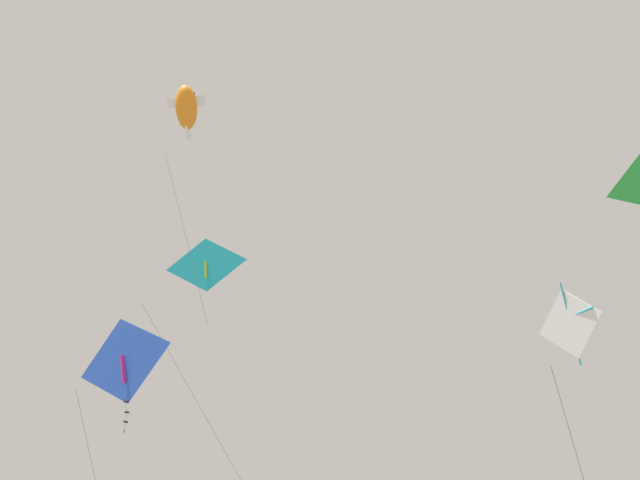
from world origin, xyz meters
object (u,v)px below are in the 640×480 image
Objects in this scene: kite_fish_upper_right at (186,108)px; kite_delta_far_centre at (207,267)px; kite_delta_low_drifter at (126,362)px; kite_diamond_near_left at (570,324)px.

kite_fish_upper_right is 1.11× the size of kite_delta_far_centre.
kite_delta_low_drifter is at bearing -143.51° from kite_delta_far_centre.
kite_delta_far_centre is 5.17m from kite_delta_low_drifter.
kite_fish_upper_right is at bearing -92.95° from kite_delta_far_centre.
kite_delta_low_drifter is (11.67, 12.22, 3.89)m from kite_diamond_near_left.
kite_diamond_near_left is at bearing -31.88° from kite_fish_upper_right.
kite_delta_low_drifter is (1.76, 1.55, -10.09)m from kite_fish_upper_right.
kite_fish_upper_right reaches higher than kite_delta_low_drifter.
kite_delta_far_centre is at bearing 60.94° from kite_delta_low_drifter.
kite_delta_low_drifter is at bearing 142.28° from kite_fish_upper_right.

